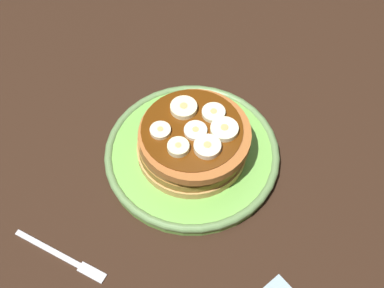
{
  "coord_description": "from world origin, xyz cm",
  "views": [
    {
      "loc": [
        23.87,
        28.98,
        57.62
      ],
      "look_at": [
        0.0,
        0.0,
        3.33
      ],
      "focal_mm": 46.86,
      "sensor_mm": 36.0,
      "label": 1
    }
  ],
  "objects": [
    {
      "name": "banana_slice_1",
      "position": [
        -1.09,
        -3.01,
        7.13
      ],
      "size": [
        3.5,
        3.5,
        1.02
      ],
      "color": "#F5EBB4",
      "rests_on": "pancake_stack"
    },
    {
      "name": "banana_slice_5",
      "position": [
        0.52,
        3.58,
        7.14
      ],
      "size": [
        3.39,
        3.39,
        1.04
      ],
      "color": "#F4E3BC",
      "rests_on": "pancake_stack"
    },
    {
      "name": "banana_slice_0",
      "position": [
        -0.38,
        0.7,
        6.99
      ],
      "size": [
        2.94,
        2.94,
        0.74
      ],
      "color": "#F1E2C6",
      "rests_on": "pancake_stack"
    },
    {
      "name": "banana_slice_6",
      "position": [
        -2.86,
        2.9,
        7.11
      ],
      "size": [
        3.55,
        3.55,
        0.98
      ],
      "color": "#F1F3C2",
      "rests_on": "pancake_stack"
    },
    {
      "name": "banana_slice_2",
      "position": [
        -3.59,
        -0.47,
        7.04
      ],
      "size": [
        3.04,
        3.04,
        0.83
      ],
      "color": "#EBEAC1",
      "rests_on": "pancake_stack"
    },
    {
      "name": "banana_slice_4",
      "position": [
        3.28,
        1.36,
        7.14
      ],
      "size": [
        2.72,
        2.72,
        1.03
      ],
      "color": "#EDEDB5",
      "rests_on": "pancake_stack"
    },
    {
      "name": "ground_plane",
      "position": [
        0.0,
        0.0,
        -1.5
      ],
      "size": [
        140.0,
        140.0,
        3.0
      ],
      "primitive_type": "cube",
      "color": "black"
    },
    {
      "name": "fork",
      "position": [
        21.08,
        1.47,
        0.25
      ],
      "size": [
        5.94,
        12.36,
        0.5
      ],
      "color": "silver",
      "rests_on": "ground_plane"
    },
    {
      "name": "pancake_stack",
      "position": [
        0.06,
        0.11,
        4.16
      ],
      "size": [
        15.02,
        15.49,
        5.23
      ],
      "color": "tan",
      "rests_on": "plate"
    },
    {
      "name": "plate",
      "position": [
        0.0,
        0.0,
        1.03
      ],
      "size": [
        23.67,
        23.67,
        1.91
      ],
      "color": "#72B74C",
      "rests_on": "ground_plane"
    },
    {
      "name": "banana_slice_3",
      "position": [
        3.39,
        -2.13,
        7.01
      ],
      "size": [
        2.65,
        2.65,
        0.77
      ],
      "color": "beige",
      "rests_on": "pancake_stack"
    }
  ]
}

